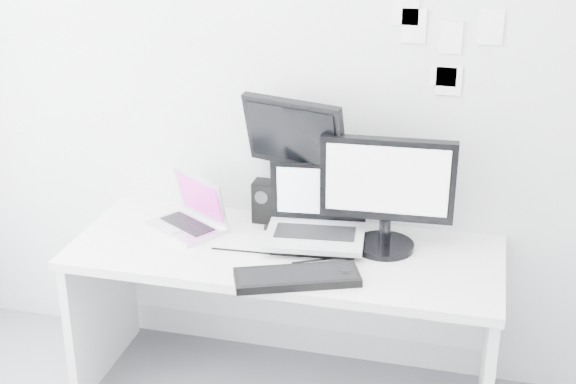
{
  "coord_description": "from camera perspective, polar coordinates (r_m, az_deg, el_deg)",
  "views": [
    {
      "loc": [
        0.76,
        -1.7,
        2.27
      ],
      "look_at": [
        0.02,
        1.23,
        1.0
      ],
      "focal_mm": 50.77,
      "sensor_mm": 36.0,
      "label": 1
    }
  ],
  "objects": [
    {
      "name": "rear_monitor",
      "position": [
        3.47,
        0.61,
        2.04
      ],
      "size": [
        0.48,
        0.29,
        0.62
      ],
      "primitive_type": "cube",
      "rotation": [
        0.0,
        0.0,
        -0.28
      ],
      "color": "black",
      "rests_on": "desk"
    },
    {
      "name": "wall_note_1",
      "position": [
        3.37,
        11.34,
        10.55
      ],
      "size": [
        0.09,
        0.0,
        0.13
      ],
      "primitive_type": "cube",
      "color": "white",
      "rests_on": "back_wall"
    },
    {
      "name": "macbook",
      "position": [
        3.57,
        -7.31,
        -0.85
      ],
      "size": [
        0.4,
        0.37,
        0.24
      ],
      "primitive_type": "cube",
      "rotation": [
        0.0,
        0.0,
        -0.56
      ],
      "color": "silver",
      "rests_on": "desk"
    },
    {
      "name": "keyboard",
      "position": [
        3.16,
        0.63,
        -6.0
      ],
      "size": [
        0.51,
        0.34,
        0.03
      ],
      "primitive_type": "cube",
      "rotation": [
        0.0,
        0.0,
        0.38
      ],
      "color": "black",
      "rests_on": "desk"
    },
    {
      "name": "samsung_monitor",
      "position": [
        3.34,
        6.92,
        -0.07
      ],
      "size": [
        0.56,
        0.28,
        0.5
      ],
      "primitive_type": "cube",
      "rotation": [
        0.0,
        0.0,
        0.06
      ],
      "color": "black",
      "rests_on": "desk"
    },
    {
      "name": "wall_note_3",
      "position": [
        3.41,
        10.8,
        7.95
      ],
      "size": [
        0.11,
        0.0,
        0.08
      ],
      "primitive_type": "cube",
      "color": "white",
      "rests_on": "back_wall"
    },
    {
      "name": "wall_note_4",
      "position": [
        3.36,
        8.24,
        12.55
      ],
      "size": [
        0.11,
        0.0,
        0.13
      ],
      "primitive_type": "cube",
      "color": "white",
      "rests_on": "back_wall"
    },
    {
      "name": "mouse",
      "position": [
        3.18,
        4.08,
        -5.87
      ],
      "size": [
        0.12,
        0.08,
        0.04
      ],
      "primitive_type": "ellipsoid",
      "rotation": [
        0.0,
        0.0,
        0.16
      ],
      "color": "black",
      "rests_on": "desk"
    },
    {
      "name": "speaker",
      "position": [
        3.64,
        -1.67,
        -0.64
      ],
      "size": [
        0.1,
        0.1,
        0.19
      ],
      "primitive_type": "cube",
      "rotation": [
        0.0,
        0.0,
        0.09
      ],
      "color": "black",
      "rests_on": "desk"
    },
    {
      "name": "dell_laptop",
      "position": [
        3.36,
        1.9,
        -1.22
      ],
      "size": [
        0.44,
        0.36,
        0.34
      ],
      "primitive_type": "cube",
      "rotation": [
        0.0,
        0.0,
        0.11
      ],
      "color": "silver",
      "rests_on": "desk"
    },
    {
      "name": "wall_note_2",
      "position": [
        3.36,
        14.01,
        11.15
      ],
      "size": [
        0.1,
        0.0,
        0.14
      ],
      "primitive_type": "cube",
      "color": "white",
      "rests_on": "back_wall"
    },
    {
      "name": "wall_note_0",
      "position": [
        3.37,
        8.8,
        11.42
      ],
      "size": [
        0.1,
        0.0,
        0.14
      ],
      "primitive_type": "cube",
      "color": "white",
      "rests_on": "back_wall"
    },
    {
      "name": "wall_note_5",
      "position": [
        3.41,
        11.2,
        7.66
      ],
      "size": [
        0.11,
        0.0,
        0.12
      ],
      "primitive_type": "cube",
      "color": "white",
      "rests_on": "back_wall"
    },
    {
      "name": "desk",
      "position": [
        3.59,
        -0.23,
        -9.24
      ],
      "size": [
        1.8,
        0.7,
        0.73
      ],
      "primitive_type": "cube",
      "color": "silver",
      "rests_on": "ground"
    },
    {
      "name": "back_wall",
      "position": [
        3.51,
        1.17,
        7.59
      ],
      "size": [
        3.6,
        0.0,
        3.6
      ],
      "primitive_type": "plane",
      "rotation": [
        1.57,
        0.0,
        0.0
      ],
      "color": "silver",
      "rests_on": "ground"
    }
  ]
}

